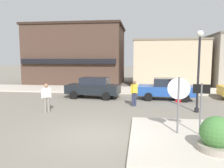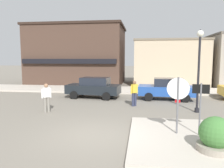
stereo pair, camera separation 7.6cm
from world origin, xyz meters
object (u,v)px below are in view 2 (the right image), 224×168
(parked_car_second, at_px, (167,89))
(pedestrian_crossing_far, at_px, (46,97))
(lamp_post, at_px, (199,59))
(parked_car_nearest, at_px, (94,87))
(pedestrian_crossing_near, at_px, (134,92))
(stop_sign, at_px, (178,98))
(one_way_sign, at_px, (200,104))
(planter, at_px, (215,138))

(parked_car_second, bearing_deg, pedestrian_crossing_far, -146.11)
(lamp_post, distance_m, parked_car_nearest, 7.92)
(pedestrian_crossing_near, distance_m, pedestrian_crossing_far, 5.27)
(stop_sign, bearing_deg, pedestrian_crossing_near, 108.80)
(pedestrian_crossing_far, bearing_deg, stop_sign, -24.87)
(one_way_sign, distance_m, parked_car_second, 7.90)
(planter, height_order, parked_car_second, parked_car_second)
(planter, distance_m, lamp_post, 6.13)
(stop_sign, distance_m, lamp_post, 4.69)
(one_way_sign, bearing_deg, pedestrian_crossing_near, 115.78)
(pedestrian_crossing_near, bearing_deg, one_way_sign, -64.22)
(parked_car_nearest, relative_size, pedestrian_crossing_near, 2.58)
(pedestrian_crossing_far, bearing_deg, lamp_post, 7.32)
(lamp_post, height_order, pedestrian_crossing_near, lamp_post)
(stop_sign, distance_m, planter, 1.98)
(planter, relative_size, parked_car_nearest, 0.30)
(planter, distance_m, parked_car_second, 9.28)
(planter, xyz_separation_m, parked_car_nearest, (-5.85, 9.29, 0.25))
(stop_sign, height_order, pedestrian_crossing_far, stop_sign)
(parked_car_second, bearing_deg, parked_car_nearest, 179.73)
(parked_car_nearest, bearing_deg, one_way_sign, -54.08)
(pedestrian_crossing_near, bearing_deg, planter, -68.10)
(parked_car_nearest, distance_m, parked_car_second, 5.43)
(one_way_sign, xyz_separation_m, pedestrian_crossing_far, (-7.37, 3.13, -0.46))
(stop_sign, height_order, one_way_sign, stop_sign)
(stop_sign, xyz_separation_m, pedestrian_crossing_far, (-6.57, 3.05, -0.65))
(one_way_sign, xyz_separation_m, lamp_post, (0.93, 4.20, 1.63))
(parked_car_second, relative_size, pedestrian_crossing_near, 2.54)
(one_way_sign, height_order, parked_car_nearest, one_way_sign)
(parked_car_nearest, bearing_deg, lamp_post, -29.10)
(stop_sign, relative_size, lamp_post, 0.51)
(parked_car_second, height_order, pedestrian_crossing_far, pedestrian_crossing_far)
(parked_car_nearest, bearing_deg, pedestrian_crossing_near, -39.11)
(stop_sign, distance_m, parked_car_nearest, 9.27)
(planter, relative_size, lamp_post, 0.27)
(stop_sign, height_order, parked_car_nearest, stop_sign)
(parked_car_nearest, bearing_deg, planter, -57.81)
(pedestrian_crossing_near, relative_size, pedestrian_crossing_far, 1.00)
(planter, distance_m, pedestrian_crossing_near, 7.27)
(lamp_post, bearing_deg, pedestrian_crossing_near, 161.87)
(one_way_sign, height_order, pedestrian_crossing_near, one_way_sign)
(one_way_sign, bearing_deg, planter, -84.88)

